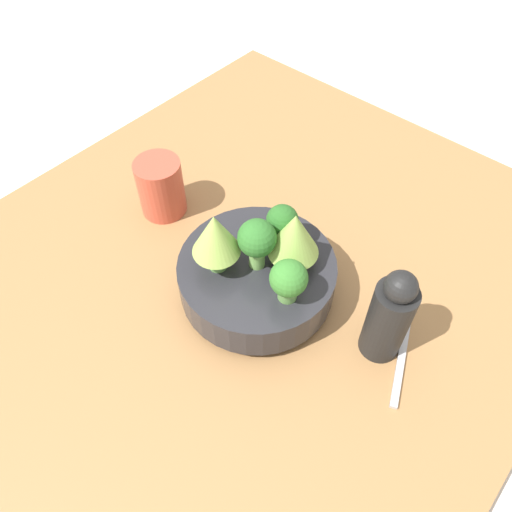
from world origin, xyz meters
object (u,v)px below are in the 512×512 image
bowl (256,278)px  fork (402,353)px  pepper_mill (389,317)px  cup (161,187)px

bowl → fork: bowl is taller
pepper_mill → fork: pepper_mill is taller
cup → fork: 0.46m
cup → pepper_mill: pepper_mill is taller
fork → bowl: bearing=104.4°
bowl → fork: bearing=-75.6°
cup → pepper_mill: 0.42m
bowl → pepper_mill: size_ratio=1.39×
bowl → pepper_mill: bearing=-76.2°
fork → pepper_mill: bearing=107.8°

